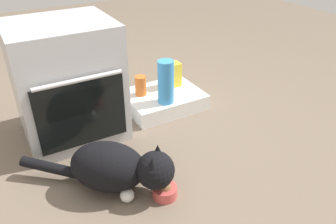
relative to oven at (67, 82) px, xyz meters
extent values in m
plane|color=#6B5B4C|center=(0.08, -0.44, -0.36)|extent=(8.00, 8.00, 0.00)
cube|color=#B7BABF|center=(0.00, 0.00, 0.00)|extent=(0.59, 0.51, 0.72)
cube|color=black|center=(0.00, -0.26, -0.09)|extent=(0.50, 0.01, 0.40)
cylinder|color=silver|center=(0.00, -0.29, 0.13)|extent=(0.47, 0.02, 0.02)
cube|color=white|center=(0.66, 0.01, -0.30)|extent=(0.54, 0.42, 0.11)
cylinder|color=#C64C47|center=(0.23, -0.79, -0.33)|extent=(0.13, 0.13, 0.06)
sphere|color=brown|center=(0.23, -0.79, -0.31)|extent=(0.07, 0.07, 0.07)
ellipsoid|color=black|center=(0.01, -0.60, -0.22)|extent=(0.46, 0.45, 0.25)
sphere|color=black|center=(0.19, -0.76, -0.20)|extent=(0.19, 0.19, 0.19)
cone|color=black|center=(0.23, -0.73, -0.13)|extent=(0.07, 0.07, 0.09)
cone|color=black|center=(0.16, -0.80, -0.13)|extent=(0.07, 0.07, 0.09)
cylinder|color=black|center=(-0.24, -0.39, -0.28)|extent=(0.29, 0.26, 0.09)
sphere|color=silver|center=(0.14, -0.63, -0.32)|extent=(0.07, 0.07, 0.07)
sphere|color=silver|center=(0.05, -0.73, -0.32)|extent=(0.07, 0.07, 0.07)
cylinder|color=#388CD1|center=(0.61, -0.12, -0.10)|extent=(0.11, 0.11, 0.30)
cube|color=yellow|center=(0.77, 0.08, -0.16)|extent=(0.12, 0.09, 0.18)
cylinder|color=#D16023|center=(0.51, 0.07, -0.18)|extent=(0.08, 0.08, 0.14)
camera|label=1|loc=(-0.37, -1.87, 0.86)|focal=35.61mm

